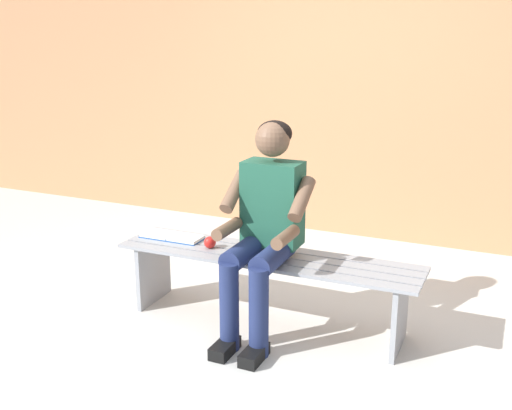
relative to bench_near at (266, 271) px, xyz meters
name	(u,v)px	position (x,y,z in m)	size (l,w,h in m)	color
brick_wall	(305,77)	(0.50, -2.02, 1.02)	(9.50, 0.24, 2.74)	#B27A51
bench_near	(266,271)	(0.00, 0.00, 0.00)	(1.87, 0.43, 0.45)	gray
person_seated	(264,222)	(-0.03, 0.10, 0.34)	(0.50, 0.69, 1.25)	#1E513D
apple	(210,242)	(0.37, 0.03, 0.14)	(0.08, 0.08, 0.08)	red
book_open	(172,237)	(0.68, -0.03, 0.11)	(0.41, 0.16, 0.02)	white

